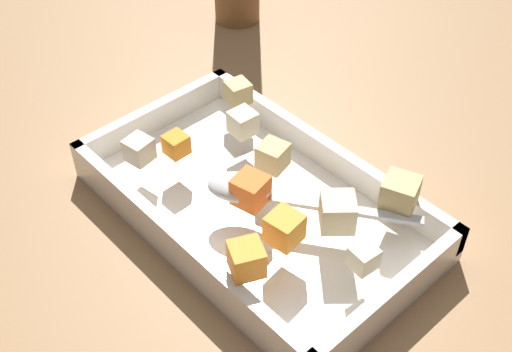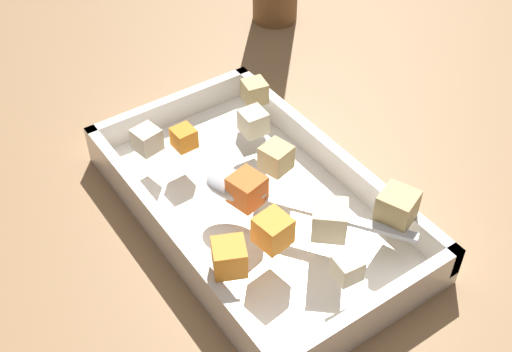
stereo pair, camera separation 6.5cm
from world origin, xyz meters
The scene contains 14 objects.
ground_plane centered at (0.00, 0.00, 0.00)m, with size 4.00×4.00×0.00m, color #936D47.
baking_dish centered at (-0.02, 0.02, 0.01)m, with size 0.36×0.21×0.05m.
carrot_chunk_heap_top centered at (-0.09, 0.10, 0.06)m, with size 0.03×0.03×0.03m, color orange.
carrot_chunk_near_right centered at (0.07, 0.05, 0.06)m, with size 0.02×0.02×0.02m, color orange.
carrot_chunk_rim_edge centered at (-0.03, 0.04, 0.06)m, with size 0.03×0.03×0.03m, color orange.
carrot_chunk_center centered at (-0.09, 0.05, 0.06)m, with size 0.03×0.03×0.03m, color orange.
potato_chunk_under_handle centered at (0.05, -0.03, 0.06)m, with size 0.03×0.03×0.03m, color beige.
potato_chunk_corner_nw centered at (-0.01, -0.01, 0.06)m, with size 0.03×0.03×0.03m, color tan.
potato_chunk_back_center centered at (-0.13, -0.06, 0.06)m, with size 0.03×0.03×0.03m, color tan.
potato_chunk_far_right centered at (-0.16, 0.02, 0.06)m, with size 0.02×0.02×0.02m, color beige.
potato_chunk_corner_sw centered at (-0.11, 0.00, 0.06)m, with size 0.03×0.03×0.03m, color beige.
potato_chunk_mid_right centered at (0.10, -0.06, 0.06)m, with size 0.03×0.03×0.03m, color tan.
parsnip_chunk_far_left centered at (0.09, 0.08, 0.06)m, with size 0.03×0.03×0.03m, color beige.
serving_spoon centered at (-0.03, 0.03, 0.06)m, with size 0.19×0.14×0.02m.
Camera 1 is at (-0.37, 0.34, 0.50)m, focal length 46.30 mm.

